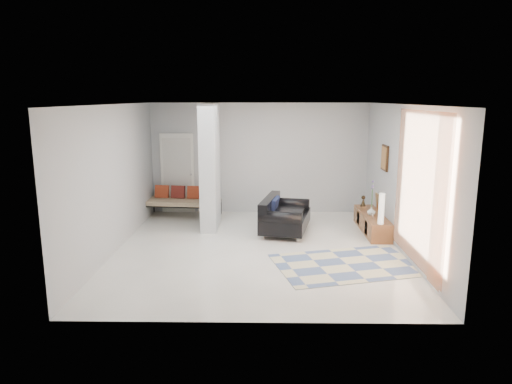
{
  "coord_description": "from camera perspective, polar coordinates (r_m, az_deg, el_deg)",
  "views": [
    {
      "loc": [
        0.1,
        -8.56,
        2.92
      ],
      "look_at": [
        -0.05,
        0.6,
        1.02
      ],
      "focal_mm": 32.0,
      "sensor_mm": 36.0,
      "label": 1
    }
  ],
  "objects": [
    {
      "name": "wall_left",
      "position": [
        9.15,
        -17.26,
        1.61
      ],
      "size": [
        0.0,
        6.0,
        6.0
      ],
      "primitive_type": "plane",
      "rotation": [
        1.57,
        0.0,
        1.57
      ],
      "color": "#B4B6B9",
      "rests_on": "ground"
    },
    {
      "name": "area_rug",
      "position": [
        8.38,
        11.3,
        -8.88
      ],
      "size": [
        2.82,
        2.22,
        0.01
      ],
      "primitive_type": "cube",
      "rotation": [
        0.0,
        0.0,
        0.25
      ],
      "color": "beige",
      "rests_on": "floor"
    },
    {
      "name": "loveseat",
      "position": [
        10.12,
        3.37,
        -3.01
      ],
      "size": [
        1.23,
        1.74,
        0.76
      ],
      "rotation": [
        0.0,
        0.0,
        -0.21
      ],
      "color": "silver",
      "rests_on": "floor"
    },
    {
      "name": "partition_column",
      "position": [
        10.34,
        -5.77,
        3.19
      ],
      "size": [
        0.35,
        1.2,
        2.8
      ],
      "primitive_type": "cube",
      "color": "silver",
      "rests_on": "floor"
    },
    {
      "name": "daybed",
      "position": [
        11.5,
        -9.25,
        -1.04
      ],
      "size": [
        1.89,
        0.97,
        0.77
      ],
      "rotation": [
        0.0,
        0.0,
        -0.11
      ],
      "color": "black",
      "rests_on": "floor"
    },
    {
      "name": "vase",
      "position": [
        10.28,
        14.22,
        -2.33
      ],
      "size": [
        0.18,
        0.18,
        0.18
      ],
      "primitive_type": "imported",
      "rotation": [
        0.0,
        0.0,
        0.01
      ],
      "color": "silver",
      "rests_on": "media_console"
    },
    {
      "name": "wall_front",
      "position": [
        5.77,
        -0.1,
        -3.59
      ],
      "size": [
        6.0,
        0.0,
        6.0
      ],
      "primitive_type": "plane",
      "rotation": [
        -1.57,
        0.0,
        0.0
      ],
      "color": "#B4B6B9",
      "rests_on": "ground"
    },
    {
      "name": "wall_art",
      "position": [
        10.22,
        15.8,
        4.13
      ],
      "size": [
        0.04,
        0.45,
        0.55
      ],
      "primitive_type": "cube",
      "color": "#361E0E",
      "rests_on": "wall_right"
    },
    {
      "name": "bronze_figurine",
      "position": [
        11.07,
        13.25,
        -1.09
      ],
      "size": [
        0.13,
        0.13,
        0.25
      ],
      "primitive_type": null,
      "rotation": [
        0.0,
        0.0,
        0.05
      ],
      "color": "black",
      "rests_on": "media_console"
    },
    {
      "name": "ceiling",
      "position": [
        8.56,
        0.25,
        10.9
      ],
      "size": [
        6.0,
        6.0,
        0.0
      ],
      "primitive_type": "plane",
      "rotation": [
        3.14,
        0.0,
        0.0
      ],
      "color": "white",
      "rests_on": "wall_back"
    },
    {
      "name": "cylinder_lamp",
      "position": [
        9.58,
        15.4,
        -2.02
      ],
      "size": [
        0.12,
        0.12,
        0.63
      ],
      "primitive_type": "cylinder",
      "color": "silver",
      "rests_on": "media_console"
    },
    {
      "name": "hallway_door",
      "position": [
        11.88,
        -9.78,
        2.33
      ],
      "size": [
        0.85,
        0.06,
        2.04
      ],
      "primitive_type": "cube",
      "color": "white",
      "rests_on": "floor"
    },
    {
      "name": "wall_back",
      "position": [
        11.66,
        0.41,
        4.22
      ],
      "size": [
        6.0,
        0.0,
        6.0
      ],
      "primitive_type": "plane",
      "rotation": [
        1.57,
        0.0,
        0.0
      ],
      "color": "#B4B6B9",
      "rests_on": "ground"
    },
    {
      "name": "floor",
      "position": [
        9.05,
        0.23,
        -7.13
      ],
      "size": [
        6.0,
        6.0,
        0.0
      ],
      "primitive_type": "plane",
      "color": "beige",
      "rests_on": "ground"
    },
    {
      "name": "wall_right",
      "position": [
        9.09,
        17.85,
        1.51
      ],
      "size": [
        0.0,
        6.0,
        6.0
      ],
      "primitive_type": "plane",
      "rotation": [
        1.57,
        0.0,
        -1.57
      ],
      "color": "#B4B6B9",
      "rests_on": "ground"
    },
    {
      "name": "media_console",
      "position": [
        10.46,
        14.29,
        -3.72
      ],
      "size": [
        0.45,
        1.85,
        0.8
      ],
      "color": "brown",
      "rests_on": "floor"
    },
    {
      "name": "curtain",
      "position": [
        7.98,
        19.68,
        0.39
      ],
      "size": [
        0.0,
        2.55,
        2.55
      ],
      "primitive_type": "plane",
      "rotation": [
        1.57,
        0.0,
        1.57
      ],
      "color": "#D46D37",
      "rests_on": "wall_right"
    }
  ]
}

